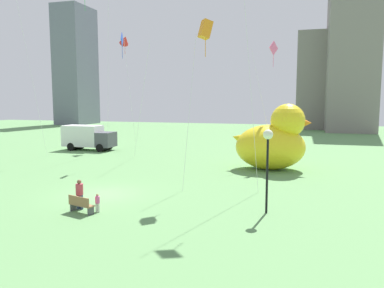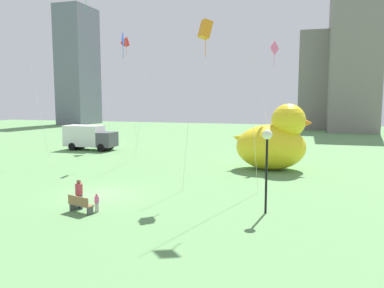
% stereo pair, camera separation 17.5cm
% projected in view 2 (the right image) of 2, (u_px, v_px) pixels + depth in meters
% --- Properties ---
extents(ground_plane, '(140.00, 140.00, 0.00)m').
position_uv_depth(ground_plane, '(104.00, 194.00, 23.44)').
color(ground_plane, '#5E8F55').
extents(park_bench, '(1.56, 0.86, 0.90)m').
position_uv_depth(park_bench, '(80.00, 204.00, 19.52)').
color(park_bench, olive).
rests_on(park_bench, ground).
extents(person_adult, '(0.39, 0.39, 1.61)m').
position_uv_depth(person_adult, '(79.00, 193.00, 20.18)').
color(person_adult, '#38476B').
rests_on(person_adult, ground).
extents(person_child, '(0.24, 0.24, 0.98)m').
position_uv_depth(person_child, '(97.00, 202.00, 19.68)').
color(person_child, silver).
rests_on(person_child, ground).
extents(giant_inflatable_duck, '(6.64, 4.26, 5.51)m').
position_uv_depth(giant_inflatable_duck, '(274.00, 142.00, 31.45)').
color(giant_inflatable_duck, yellow).
rests_on(giant_inflatable_duck, ground).
extents(lamppost, '(0.51, 0.51, 4.34)m').
position_uv_depth(lamppost, '(267.00, 147.00, 19.10)').
color(lamppost, black).
rests_on(lamppost, ground).
extents(box_truck, '(6.00, 2.40, 2.85)m').
position_uv_depth(box_truck, '(89.00, 138.00, 43.85)').
color(box_truck, white).
rests_on(box_truck, ground).
extents(city_skyline, '(67.48, 17.95, 27.26)m').
position_uv_depth(city_skyline, '(243.00, 69.00, 77.28)').
color(city_skyline, slate).
rests_on(city_skyline, ground).
extents(kite_blue, '(2.93, 3.31, 11.94)m').
position_uv_depth(kite_blue, '(125.00, 46.00, 34.76)').
color(kite_blue, silver).
rests_on(kite_blue, ground).
extents(kite_orange, '(1.77, 2.21, 10.84)m').
position_uv_depth(kite_orange, '(205.00, 30.00, 23.66)').
color(kite_orange, silver).
rests_on(kite_orange, ground).
extents(kite_pink, '(2.53, 2.51, 11.11)m').
position_uv_depth(kite_pink, '(274.00, 53.00, 34.06)').
color(kite_pink, silver).
rests_on(kite_pink, ground).
extents(kite_green, '(3.11, 3.67, 17.32)m').
position_uv_depth(kite_green, '(89.00, 4.00, 39.17)').
color(kite_green, silver).
rests_on(kite_green, ground).
extents(kite_red, '(2.00, 2.01, 13.81)m').
position_uv_depth(kite_red, '(126.00, 40.00, 45.93)').
color(kite_red, silver).
rests_on(kite_red, ground).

